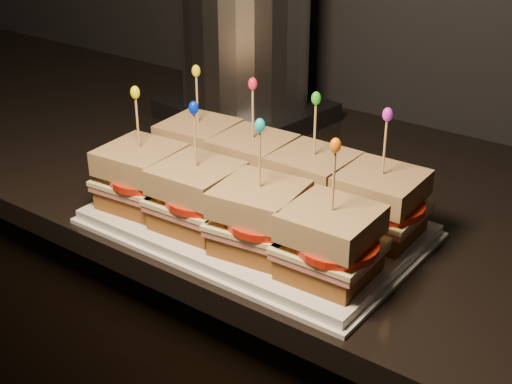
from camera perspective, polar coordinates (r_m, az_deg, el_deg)
The scene contains 62 objects.
granite_slab at distance 1.02m, azimuth 11.21°, elevation -1.91°, with size 2.63×0.63×0.03m, color black.
platter at distance 0.92m, azimuth 0.00°, elevation -2.56°, with size 0.41×0.25×0.02m, color silver.
platter_rim at distance 0.93m, azimuth 0.00°, elevation -2.89°, with size 0.42×0.26×0.01m, color silver.
sandwich_0_bread_bot at distance 1.04m, azimuth -4.53°, elevation 2.04°, with size 0.09×0.09×0.03m, color #5F3011.
sandwich_0_ham at distance 1.03m, azimuth -4.56°, elevation 2.89°, with size 0.10×0.10×0.01m, color #CC766B.
sandwich_0_cheese at distance 1.03m, azimuth -4.57°, elevation 3.25°, with size 0.10×0.10×0.01m, color #EFE198.
sandwich_0_tomato at distance 1.01m, azimuth -4.29°, elevation 3.38°, with size 0.09×0.09×0.01m, color red.
sandwich_0_bread_top at distance 1.02m, azimuth -4.63°, elevation 4.71°, with size 0.09×0.09×0.03m, color brown.
sandwich_0_pick at distance 1.00m, azimuth -4.72°, elevation 7.16°, with size 0.00×0.00×0.09m, color tan.
sandwich_0_frill at distance 0.99m, azimuth -4.82°, elevation 9.63°, with size 0.01×0.01×0.02m, color yellow.
sandwich_1_bread_bot at distance 0.98m, azimuth -0.25°, elevation 0.67°, with size 0.09×0.09×0.03m, color #5F3011.
sandwich_1_ham at distance 0.97m, azimuth -0.25°, elevation 1.56°, with size 0.10×0.10×0.01m, color #CC766B.
sandwich_1_cheese at distance 0.97m, azimuth -0.25°, elevation 1.94°, with size 0.10×0.10×0.01m, color #EFE198.
sandwich_1_tomato at distance 0.96m, azimuth 0.11°, elevation 2.05°, with size 0.09×0.09×0.01m, color red.
sandwich_1_bread_top at distance 0.96m, azimuth -0.26°, elevation 3.46°, with size 0.09×0.09×0.03m, color brown.
sandwich_1_pick at distance 0.94m, azimuth -0.26°, elevation 6.04°, with size 0.00×0.00×0.09m, color tan.
sandwich_1_frill at distance 0.93m, azimuth -0.27°, elevation 8.65°, with size 0.01×0.01×0.02m, color #F0223B.
sandwich_2_bread_bot at distance 0.93m, azimuth 4.50°, elevation -0.86°, with size 0.09×0.09×0.03m, color #5F3011.
sandwich_2_ham at distance 0.92m, azimuth 4.54°, elevation 0.07°, with size 0.10×0.10×0.01m, color #CC766B.
sandwich_2_cheese at distance 0.92m, azimuth 4.55°, elevation 0.46°, with size 0.10×0.10×0.01m, color #EFE198.
sandwich_2_tomato at distance 0.91m, azimuth 5.01°, elevation 0.56°, with size 0.09×0.09×0.01m, color red.
sandwich_2_bread_top at distance 0.91m, azimuth 4.62°, elevation 2.05°, with size 0.09×0.09×0.03m, color brown.
sandwich_2_pick at distance 0.89m, azimuth 4.72°, elevation 4.75°, with size 0.00×0.00×0.09m, color tan.
sandwich_2_frill at distance 0.88m, azimuth 4.83°, elevation 7.49°, with size 0.01×0.01×0.02m, color green.
sandwich_3_bread_bot at distance 0.89m, azimuth 9.74°, elevation -2.53°, with size 0.09×0.09×0.03m, color #5F3011.
sandwich_3_ham at distance 0.88m, azimuth 9.82°, elevation -1.57°, with size 0.10×0.10×0.01m, color #CC766B.
sandwich_3_cheese at distance 0.88m, azimuth 9.85°, elevation -1.17°, with size 0.10×0.10×0.01m, color #EFE198.
sandwich_3_tomato at distance 0.87m, azimuth 10.41°, elevation -1.09°, with size 0.09×0.09×0.01m, color red.
sandwich_3_bread_top at distance 0.87m, azimuth 9.99°, elevation 0.47°, with size 0.09×0.09×0.03m, color brown.
sandwich_3_pick at distance 0.85m, azimuth 10.23°, elevation 3.27°, with size 0.00×0.00×0.09m, color tan.
sandwich_3_frill at distance 0.83m, azimuth 10.48°, elevation 6.12°, with size 0.01×0.01×0.02m, color #D124D1.
sandwich_4_bread_bot at distance 0.96m, azimuth -9.02°, elevation -0.25°, with size 0.09×0.09×0.03m, color #5F3011.
sandwich_4_ham at distance 0.95m, azimuth -9.09°, elevation 0.66°, with size 0.10×0.10×0.01m, color #CC766B.
sandwich_4_cheese at distance 0.95m, azimuth -9.12°, elevation 1.04°, with size 0.10×0.10×0.01m, color #EFE198.
sandwich_4_tomato at distance 0.94m, azimuth -8.89°, elevation 1.14°, with size 0.09×0.09×0.01m, color red.
sandwich_4_bread_top at distance 0.94m, azimuth -9.24°, elevation 2.58°, with size 0.09×0.09×0.03m, color brown.
sandwich_4_pick at distance 0.92m, azimuth -9.44°, elevation 5.20°, with size 0.00×0.00×0.09m, color tan.
sandwich_4_frill at distance 0.91m, azimuth -9.65°, elevation 7.86°, with size 0.01×0.01×0.02m, color #E9EC05.
sandwich_5_bread_bot at distance 0.90m, azimuth -4.66°, elevation -1.88°, with size 0.09×0.09×0.03m, color #5F3011.
sandwich_5_ham at distance 0.89m, azimuth -4.70°, elevation -0.93°, with size 0.10×0.10×0.01m, color #CC766B.
sandwich_5_cheese at distance 0.89m, azimuth -4.72°, elevation -0.53°, with size 0.10×0.10×0.01m, color #EFE198.
sandwich_5_tomato at distance 0.87m, azimuth -4.40°, elevation -0.44°, with size 0.09×0.09×0.01m, color red.
sandwich_5_bread_top at distance 0.88m, azimuth -4.78°, elevation 1.10°, with size 0.09×0.09×0.03m, color brown.
sandwich_5_pick at distance 0.86m, azimuth -4.90°, elevation 3.88°, with size 0.00×0.00×0.09m, color tan.
sandwich_5_frill at distance 0.84m, azimuth -5.01°, elevation 6.71°, with size 0.01×0.01×0.02m, color #021EE2.
sandwich_6_bread_bot at distance 0.85m, azimuth 0.29°, elevation -3.72°, with size 0.09×0.09×0.03m, color #5F3011.
sandwich_6_ham at distance 0.84m, azimuth 0.29°, elevation -2.72°, with size 0.10×0.10×0.01m, color #CC766B.
sandwich_6_cheese at distance 0.84m, azimuth 0.29°, elevation -2.30°, with size 0.10×0.10×0.01m, color #EFE198.
sandwich_6_tomato at distance 0.82m, azimuth 0.72°, elevation -2.24°, with size 0.09×0.09×0.01m, color red.
sandwich_6_bread_top at distance 0.82m, azimuth 0.30°, elevation -0.59°, with size 0.09×0.09×0.03m, color brown.
sandwich_6_pick at distance 0.80m, azimuth 0.31°, elevation 2.34°, with size 0.00×0.00×0.09m, color tan.
sandwich_6_frill at distance 0.79m, azimuth 0.31°, elevation 5.34°, with size 0.01×0.01×0.02m, color #13B7AE.
sandwich_7_bread_bot at distance 0.80m, azimuth 5.87°, elevation -5.75°, with size 0.09×0.09×0.03m, color #5F3011.
sandwich_7_ham at distance 0.79m, azimuth 5.93°, elevation -4.72°, with size 0.10×0.10×0.01m, color #CC766B.
sandwich_7_cheese at distance 0.79m, azimuth 5.95°, elevation -4.28°, with size 0.10×0.10×0.01m, color #EFE198.
sandwich_7_tomato at distance 0.78m, azimuth 6.51°, elevation -4.25°, with size 0.09×0.09×0.01m, color red.
sandwich_7_bread_top at distance 0.78m, azimuth 6.05°, elevation -2.50°, with size 0.09×0.09×0.03m, color brown.
sandwich_7_pick at distance 0.75m, azimuth 6.21°, elevation 0.56°, with size 0.00×0.00×0.09m, color tan.
sandwich_7_frill at distance 0.74m, azimuth 6.38°, elevation 3.71°, with size 0.01×0.01×0.02m, color orange.
appliance_base at distance 1.30m, azimuth -0.83°, elevation 6.57°, with size 0.27×0.22×0.03m, color #262628.
appliance_body at distance 1.25m, azimuth -0.88°, elevation 13.51°, with size 0.22×0.22×0.29m, color silver.
appliance at distance 1.25m, azimuth -0.88°, elevation 13.27°, with size 0.27×0.22×0.34m, color silver, non-canonical shape.
Camera 1 is at (0.24, 0.87, 1.37)m, focal length 50.00 mm.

